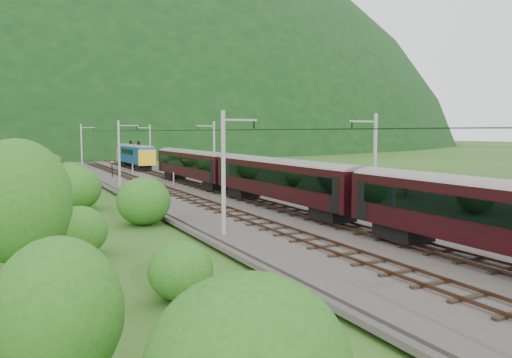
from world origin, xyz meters
name	(u,v)px	position (x,y,z in m)	size (l,w,h in m)	color
ground	(305,230)	(0.00, 0.00, 0.00)	(600.00, 600.00, 0.00)	#224716
railbed	(244,209)	(0.00, 10.00, 0.15)	(14.00, 220.00, 0.30)	#38332D
track_left	(218,208)	(-2.40, 10.00, 0.37)	(2.40, 220.00, 0.27)	#513222
track_right	(267,205)	(2.40, 10.00, 0.37)	(2.40, 220.00, 0.27)	#513222
catenary_left	(120,152)	(-6.12, 32.00, 4.50)	(2.54, 192.28, 8.00)	gray
catenary_right	(214,150)	(6.12, 32.00, 4.50)	(2.54, 192.28, 8.00)	gray
overhead_wires	(243,130)	(0.00, 10.00, 7.10)	(4.83, 198.00, 0.03)	black
mountain_main	(42,145)	(0.00, 260.00, 0.00)	(504.00, 360.00, 244.00)	black
train	(367,185)	(2.40, -3.74, 3.44)	(2.89, 138.51, 5.02)	black
hazard_post_near	(133,168)	(-0.24, 50.91, 1.06)	(0.16, 0.16, 1.52)	red
hazard_post_far	(174,179)	(0.31, 31.14, 1.05)	(0.16, 0.16, 1.50)	red
signal	(112,168)	(-4.57, 45.14, 1.68)	(0.26, 0.26, 2.35)	black
vegetation_left	(58,191)	(-15.04, 12.09, 2.34)	(13.02, 147.41, 6.66)	#225416
vegetation_right	(355,188)	(12.80, 10.67, 1.27)	(6.68, 93.90, 2.67)	#225416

